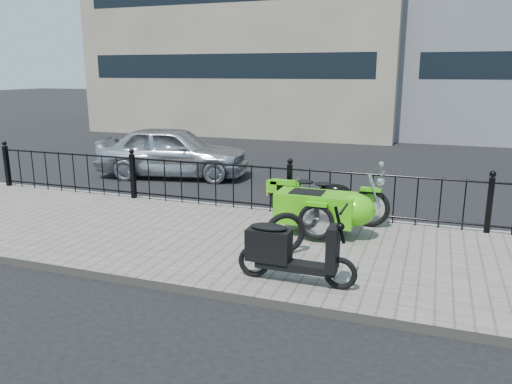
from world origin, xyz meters
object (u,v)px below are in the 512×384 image
(scooter, at_px, (288,251))
(spare_tire, at_px, (285,233))
(sedan_car, at_px, (173,151))
(motorcycle_sidecar, at_px, (328,206))

(scooter, xyz_separation_m, spare_tire, (-0.33, 0.96, -0.09))
(sedan_car, bearing_deg, spare_tire, -147.79)
(motorcycle_sidecar, relative_size, scooter, 1.43)
(spare_tire, distance_m, sedan_car, 6.78)
(spare_tire, bearing_deg, motorcycle_sidecar, 71.71)
(scooter, relative_size, sedan_car, 0.39)
(motorcycle_sidecar, relative_size, spare_tire, 3.52)
(scooter, bearing_deg, sedan_car, 129.97)
(motorcycle_sidecar, distance_m, sedan_car, 6.27)
(spare_tire, bearing_deg, sedan_car, 133.08)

